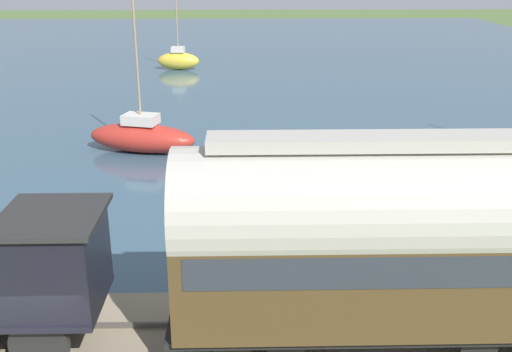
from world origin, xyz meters
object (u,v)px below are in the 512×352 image
steam_locomotive (0,274)px  passenger_coach (381,236)px  sailboat_red (142,136)px  rowboat_mid_harbor (222,202)px  sailboat_yellow (178,60)px  rowboat_off_pier (302,170)px

steam_locomotive → passenger_coach: bearing=-90.0°
sailboat_red → rowboat_mid_harbor: sailboat_red is taller
passenger_coach → sailboat_red: size_ratio=1.19×
steam_locomotive → passenger_coach: 7.75m
sailboat_yellow → rowboat_mid_harbor: 29.35m
sailboat_yellow → rowboat_mid_harbor: (-29.02, -4.39, -0.53)m
steam_locomotive → rowboat_off_pier: 14.70m
passenger_coach → sailboat_red: sailboat_red is taller
sailboat_yellow → sailboat_red: size_ratio=0.91×
steam_locomotive → rowboat_mid_harbor: steam_locomotive is taller
sailboat_yellow → sailboat_red: 22.17m
steam_locomotive → rowboat_mid_harbor: bearing=-25.1°
steam_locomotive → sailboat_red: size_ratio=0.77×
steam_locomotive → sailboat_yellow: sailboat_yellow is taller
steam_locomotive → rowboat_mid_harbor: size_ratio=2.08×
sailboat_yellow → sailboat_red: sailboat_red is taller
rowboat_off_pier → passenger_coach: bearing=-160.8°
sailboat_yellow → rowboat_off_pier: 26.58m
rowboat_mid_harbor → passenger_coach: bearing=-165.6°
sailboat_red → rowboat_off_pier: bearing=-99.9°
passenger_coach → rowboat_mid_harbor: bearing=21.4°
passenger_coach → sailboat_yellow: sailboat_yellow is taller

